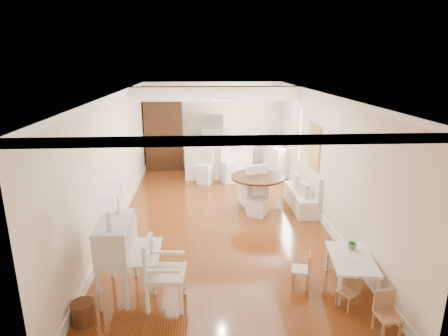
{
  "coord_description": "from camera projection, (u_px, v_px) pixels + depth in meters",
  "views": [
    {
      "loc": [
        -0.4,
        -7.87,
        3.47
      ],
      "look_at": [
        0.1,
        0.3,
        1.1
      ],
      "focal_mm": 30.0,
      "sensor_mm": 36.0,
      "label": 1
    }
  ],
  "objects": [
    {
      "name": "room",
      "position": [
        221.0,
        130.0,
        8.3
      ],
      "size": [
        9.0,
        9.04,
        2.82
      ],
      "color": "brown",
      "rests_on": "ground"
    },
    {
      "name": "secretary_bureau",
      "position": [
        117.0,
        258.0,
        5.63
      ],
      "size": [
        0.96,
        0.98,
        1.21
      ],
      "primitive_type": "cube",
      "rotation": [
        0.0,
        0.0,
        0.02
      ],
      "color": "silver",
      "rests_on": "ground"
    },
    {
      "name": "gustavian_armchair",
      "position": [
        166.0,
        272.0,
        5.4
      ],
      "size": [
        0.64,
        0.64,
        1.04
      ],
      "primitive_type": "cube",
      "rotation": [
        0.0,
        0.0,
        1.49
      ],
      "color": "white",
      "rests_on": "ground"
    },
    {
      "name": "wicker_basket",
      "position": [
        83.0,
        313.0,
        5.09
      ],
      "size": [
        0.32,
        0.32,
        0.32
      ],
      "primitive_type": "cylinder",
      "rotation": [
        0.0,
        0.0,
        -0.02
      ],
      "color": "#57321B",
      "rests_on": "ground"
    },
    {
      "name": "kids_table",
      "position": [
        350.0,
        272.0,
        5.87
      ],
      "size": [
        0.78,
        1.14,
        0.53
      ],
      "primitive_type": "cube",
      "rotation": [
        0.0,
        0.0,
        -0.15
      ],
      "color": "white",
      "rests_on": "ground"
    },
    {
      "name": "kids_chair_a",
      "position": [
        348.0,
        291.0,
        5.39
      ],
      "size": [
        0.35,
        0.35,
        0.52
      ],
      "primitive_type": "cube",
      "rotation": [
        0.0,
        0.0,
        -0.99
      ],
      "color": "#996E45",
      "rests_on": "ground"
    },
    {
      "name": "kids_chair_b",
      "position": [
        301.0,
        269.0,
        5.91
      ],
      "size": [
        0.35,
        0.35,
        0.58
      ],
      "primitive_type": "cube",
      "rotation": [
        0.0,
        0.0,
        -1.87
      ],
      "color": "tan",
      "rests_on": "ground"
    },
    {
      "name": "kids_chair_c",
      "position": [
        388.0,
        315.0,
        4.82
      ],
      "size": [
        0.31,
        0.31,
        0.61
      ],
      "primitive_type": "cube",
      "rotation": [
        0.0,
        0.0,
        0.06
      ],
      "color": "#AB734D",
      "rests_on": "ground"
    },
    {
      "name": "banquette",
      "position": [
        302.0,
        189.0,
        9.0
      ],
      "size": [
        0.52,
        1.6,
        0.98
      ],
      "primitive_type": "cube",
      "color": "silver",
      "rests_on": "ground"
    },
    {
      "name": "dining_table",
      "position": [
        257.0,
        193.0,
        8.86
      ],
      "size": [
        1.65,
        1.65,
        0.86
      ],
      "primitive_type": "cylinder",
      "rotation": [
        0.0,
        0.0,
        0.39
      ],
      "color": "#492517",
      "rests_on": "ground"
    },
    {
      "name": "slip_chair_near",
      "position": [
        258.0,
        198.0,
        8.61
      ],
      "size": [
        0.54,
        0.55,
        0.82
      ],
      "primitive_type": "cube",
      "rotation": [
        0.0,
        0.0,
        -0.53
      ],
      "color": "white",
      "rests_on": "ground"
    },
    {
      "name": "slip_chair_far",
      "position": [
        252.0,
        184.0,
        9.2
      ],
      "size": [
        0.64,
        0.66,
        1.08
      ],
      "primitive_type": "cube",
      "rotation": [
        0.0,
        0.0,
        -2.87
      ],
      "color": "white",
      "rests_on": "ground"
    },
    {
      "name": "breakfast_counter",
      "position": [
        218.0,
        161.0,
        11.37
      ],
      "size": [
        2.05,
        0.65,
        1.03
      ],
      "primitive_type": "cube",
      "color": "white",
      "rests_on": "ground"
    },
    {
      "name": "bar_stool_left",
      "position": [
        205.0,
        168.0,
        10.8
      ],
      "size": [
        0.49,
        0.49,
        0.93
      ],
      "primitive_type": "cube",
      "rotation": [
        0.0,
        0.0,
        -0.43
      ],
      "color": "silver",
      "rests_on": "ground"
    },
    {
      "name": "bar_stool_right",
      "position": [
        229.0,
        166.0,
        10.93
      ],
      "size": [
        0.51,
        0.51,
        0.99
      ],
      "primitive_type": "cube",
      "rotation": [
        0.0,
        0.0,
        0.38
      ],
      "color": "silver",
      "rests_on": "ground"
    },
    {
      "name": "pantry_cabinet",
      "position": [
        164.0,
        134.0,
        12.13
      ],
      "size": [
        1.2,
        0.6,
        2.3
      ],
      "primitive_type": "cube",
      "color": "#381E11",
      "rests_on": "ground"
    },
    {
      "name": "fridge",
      "position": [
        223.0,
        141.0,
        12.28
      ],
      "size": [
        0.75,
        0.65,
        1.8
      ],
      "primitive_type": "imported",
      "color": "silver",
      "rests_on": "ground"
    },
    {
      "name": "sideboard",
      "position": [
        276.0,
        161.0,
        11.63
      ],
      "size": [
        0.71,
        1.04,
        0.91
      ],
      "primitive_type": "cube",
      "rotation": [
        0.0,
        0.0,
        0.33
      ],
      "color": "silver",
      "rests_on": "ground"
    },
    {
      "name": "pencil_cup",
      "position": [
        352.0,
        246.0,
        6.03
      ],
      "size": [
        0.16,
        0.16,
        0.11
      ],
      "primitive_type": "imported",
      "rotation": [
        0.0,
        0.0,
        -0.19
      ],
      "color": "#538F57",
      "rests_on": "kids_table"
    },
    {
      "name": "branch_vase",
      "position": [
        275.0,
        143.0,
        11.51
      ],
      "size": [
        0.25,
        0.25,
        0.21
      ],
      "primitive_type": "imported",
      "rotation": [
        0.0,
        0.0,
        -0.3
      ],
      "color": "silver",
      "rests_on": "sideboard"
    }
  ]
}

